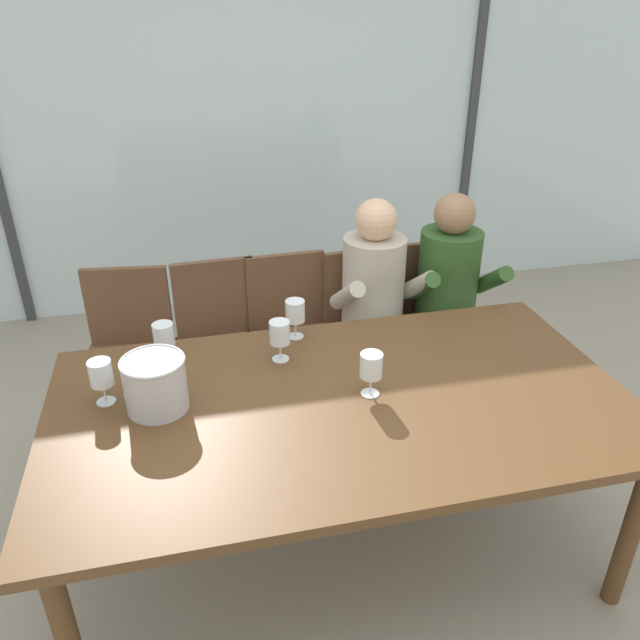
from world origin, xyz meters
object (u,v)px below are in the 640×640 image
object	(u,v)px
person_olive_shirt	(452,294)
ice_bucket_primary	(155,383)
wine_glass_by_right_taster	(280,334)
chair_center	(291,327)
wine_glass_center_pour	(295,312)
dining_table	(341,414)
wine_glass_spare_empty	(101,375)
chair_right_of_center	(368,320)
wine_glass_by_left_taster	(164,337)
wine_glass_near_bucket	(371,367)
chair_left_of_center	(220,335)
person_beige_jumper	(379,302)
chair_near_curtain	(129,344)
chair_near_window_right	(440,311)

from	to	relation	value
person_olive_shirt	ice_bucket_primary	xyz separation A→B (m)	(-1.49, -0.76, 0.16)
ice_bucket_primary	wine_glass_by_right_taster	xyz separation A→B (m)	(0.49, 0.23, 0.01)
chair_center	ice_bucket_primary	distance (m)	1.18
person_olive_shirt	wine_glass_by_right_taster	world-z (taller)	person_olive_shirt
wine_glass_center_pour	dining_table	bearing A→B (deg)	-81.42
wine_glass_by_right_taster	wine_glass_spare_empty	distance (m)	0.69
wine_glass_spare_empty	person_olive_shirt	bearing A→B (deg)	22.21
chair_right_of_center	wine_glass_spare_empty	world-z (taller)	wine_glass_spare_empty
wine_glass_by_left_taster	wine_glass_near_bucket	world-z (taller)	same
wine_glass_center_pour	wine_glass_spare_empty	distance (m)	0.84
chair_left_of_center	person_olive_shirt	distance (m)	1.23
dining_table	chair_center	xyz separation A→B (m)	(-0.00, 1.02, -0.17)
person_beige_jumper	wine_glass_spare_empty	distance (m)	1.45
chair_near_curtain	chair_center	world-z (taller)	same
chair_left_of_center	wine_glass_by_right_taster	bearing A→B (deg)	-76.25
chair_right_of_center	chair_left_of_center	bearing A→B (deg)	171.64
chair_left_of_center	wine_glass_spare_empty	bearing A→B (deg)	-122.13
dining_table	chair_right_of_center	world-z (taller)	chair_right_of_center
chair_center	wine_glass_spare_empty	size ratio (longest dim) A/B	5.17
ice_bucket_primary	wine_glass_spare_empty	size ratio (longest dim) A/B	1.32
person_beige_jumper	wine_glass_spare_empty	xyz separation A→B (m)	(-1.27, -0.68, 0.18)
dining_table	wine_glass_center_pour	xyz separation A→B (m)	(-0.08, 0.50, 0.19)
chair_near_curtain	chair_left_of_center	size ratio (longest dim) A/B	1.00
person_olive_shirt	chair_near_curtain	bearing A→B (deg)	176.21
dining_table	person_olive_shirt	world-z (taller)	person_olive_shirt
person_beige_jumper	wine_glass_by_right_taster	bearing A→B (deg)	-143.33
dining_table	ice_bucket_primary	distance (m)	0.69
chair_left_of_center	person_beige_jumper	bearing A→B (deg)	-14.13
chair_left_of_center	wine_glass_spare_empty	distance (m)	1.02
person_olive_shirt	wine_glass_spare_empty	distance (m)	1.82
ice_bucket_primary	wine_glass_center_pour	bearing A→B (deg)	34.37
wine_glass_by_left_taster	chair_left_of_center	bearing A→B (deg)	67.98
ice_bucket_primary	dining_table	bearing A→B (deg)	-8.58
ice_bucket_primary	chair_near_window_right	bearing A→B (deg)	31.27
chair_near_curtain	ice_bucket_primary	xyz separation A→B (m)	(0.17, -0.92, 0.34)
ice_bucket_primary	wine_glass_by_left_taster	bearing A→B (deg)	83.96
person_olive_shirt	ice_bucket_primary	world-z (taller)	person_olive_shirt
chair_center	wine_glass_center_pour	size ratio (longest dim) A/B	5.17
chair_center	wine_glass_near_bucket	xyz separation A→B (m)	(0.12, -1.01, 0.35)
chair_near_window_right	wine_glass_by_left_taster	bearing A→B (deg)	-157.88
person_olive_shirt	ice_bucket_primary	bearing A→B (deg)	-151.11
wine_glass_near_bucket	wine_glass_by_right_taster	distance (m)	0.43
chair_center	chair_near_window_right	bearing A→B (deg)	-3.27
chair_right_of_center	wine_glass_near_bucket	xyz separation A→B (m)	(-0.31, -0.99, 0.35)
wine_glass_spare_empty	ice_bucket_primary	bearing A→B (deg)	-22.21
chair_left_of_center	ice_bucket_primary	xyz separation A→B (m)	(-0.28, -0.92, 0.34)
wine_glass_near_bucket	wine_glass_spare_empty	world-z (taller)	same
wine_glass_by_right_taster	chair_near_curtain	bearing A→B (deg)	133.57
wine_glass_spare_empty	dining_table	bearing A→B (deg)	-11.75
chair_near_curtain	wine_glass_by_right_taster	xyz separation A→B (m)	(0.66, -0.70, 0.35)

